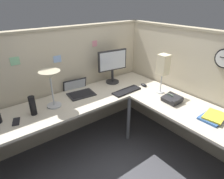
{
  "coord_description": "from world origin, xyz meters",
  "views": [
    {
      "loc": [
        -1.43,
        -1.53,
        1.91
      ],
      "look_at": [
        -0.05,
        0.27,
        0.83
      ],
      "focal_mm": 31.02,
      "sensor_mm": 36.0,
      "label": 1
    }
  ],
  "objects": [
    {
      "name": "cell_phone",
      "position": [
        -1.21,
        0.42,
        0.73
      ],
      "size": [
        0.11,
        0.16,
        0.01
      ],
      "primitive_type": "cube",
      "rotation": [
        0.0,
        0.0,
        -0.32
      ],
      "color": "black",
      "rests_on": "desk"
    },
    {
      "name": "thermos_flask",
      "position": [
        -1.01,
        0.46,
        0.84
      ],
      "size": [
        0.07,
        0.07,
        0.22
      ],
      "primitive_type": "cylinder",
      "color": "black",
      "rests_on": "desk"
    },
    {
      "name": "office_phone",
      "position": [
        0.45,
        -0.31,
        0.77
      ],
      "size": [
        0.2,
        0.21,
        0.11
      ],
      "color": "#232326",
      "rests_on": "desk"
    },
    {
      "name": "computer_mouse",
      "position": [
        0.52,
        0.25,
        0.75
      ],
      "size": [
        0.06,
        0.1,
        0.03
      ],
      "primitive_type": "ellipsoid",
      "color": "black",
      "rests_on": "desk"
    },
    {
      "name": "desk",
      "position": [
        -0.15,
        -0.05,
        0.63
      ],
      "size": [
        2.35,
        2.15,
        0.73
      ],
      "color": "beige",
      "rests_on": "ground"
    },
    {
      "name": "pinned_note_leftmost",
      "position": [
        -1.02,
        0.82,
        1.26
      ],
      "size": [
        0.1,
        0.0,
        0.09
      ],
      "primitive_type": "cube",
      "color": "#8CCC99"
    },
    {
      "name": "cubicle_wall_right",
      "position": [
        0.87,
        -0.27,
        0.79
      ],
      "size": [
        0.12,
        2.37,
        1.58
      ],
      "color": "beige",
      "rests_on": "ground"
    },
    {
      "name": "ground_plane",
      "position": [
        0.0,
        0.0,
        0.0
      ],
      "size": [
        6.8,
        6.8,
        0.0
      ],
      "primitive_type": "plane",
      "color": "#47474C"
    },
    {
      "name": "desk_lamp_paper",
      "position": [
        0.55,
        -0.03,
        1.11
      ],
      "size": [
        0.13,
        0.13,
        0.53
      ],
      "color": "#B7BABF",
      "rests_on": "desk"
    },
    {
      "name": "pinned_note_rightmost",
      "position": [
        0.06,
        0.82,
        1.32
      ],
      "size": [
        0.08,
        0.0,
        0.08
      ],
      "primitive_type": "cube",
      "color": "pink"
    },
    {
      "name": "book_stack",
      "position": [
        0.49,
        -0.81,
        0.75
      ],
      "size": [
        0.3,
        0.23,
        0.04
      ],
      "color": "#335999",
      "rests_on": "desk"
    },
    {
      "name": "pinned_note_middle",
      "position": [
        -0.52,
        0.82,
        1.19
      ],
      "size": [
        0.1,
        0.0,
        0.09
      ],
      "primitive_type": "cube",
      "color": "#99B7E5"
    },
    {
      "name": "monitor",
      "position": [
        0.24,
        0.64,
        1.02
      ],
      "size": [
        0.46,
        0.2,
        0.5
      ],
      "color": "#232326",
      "rests_on": "desk"
    },
    {
      "name": "desk_lamp_dome",
      "position": [
        -0.76,
        0.49,
        1.09
      ],
      "size": [
        0.24,
        0.24,
        0.44
      ],
      "color": "#B7BABF",
      "rests_on": "desk"
    },
    {
      "name": "keyboard",
      "position": [
        0.19,
        0.26,
        0.74
      ],
      "size": [
        0.44,
        0.16,
        0.02
      ],
      "primitive_type": "cube",
      "rotation": [
        0.0,
        0.0,
        0.04
      ],
      "color": "black",
      "rests_on": "desk"
    },
    {
      "name": "laptop",
      "position": [
        -0.34,
        0.65,
        0.75
      ],
      "size": [
        0.38,
        0.41,
        0.22
      ],
      "color": "#232326",
      "rests_on": "desk"
    },
    {
      "name": "cubicle_wall_back",
      "position": [
        -0.36,
        0.87,
        0.79
      ],
      "size": [
        2.57,
        0.12,
        1.58
      ],
      "color": "beige",
      "rests_on": "ground"
    }
  ]
}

